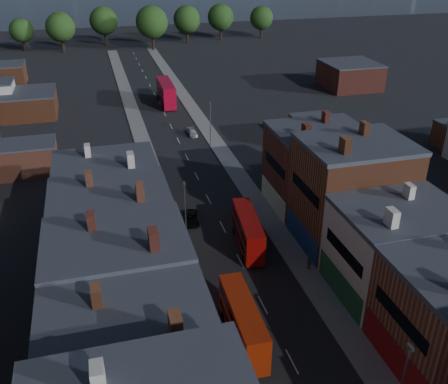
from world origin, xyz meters
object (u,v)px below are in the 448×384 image
bus_2 (166,92)px  ped_1 (217,318)px  ped_3 (309,263)px  bus_1 (248,230)px  car_3 (192,133)px  bus_0 (243,322)px  car_2 (191,218)px

bus_2 → ped_1: 72.97m
ped_3 → bus_2: bearing=0.4°
bus_1 → car_3: (1.33, 39.18, -1.72)m
ped_1 → bus_2: bearing=-71.2°
bus_0 → car_3: bearing=84.4°
car_2 → ped_3: ped_3 is taller
bus_1 → ped_1: 14.60m
bus_0 → bus_1: 16.08m
bus_2 → car_2: bearing=-94.9°
bus_0 → ped_3: bearing=41.2°
bus_0 → bus_2: bus_2 is taller
ped_1 → ped_3: 13.89m
bus_0 → bus_2: bearing=87.5°
bus_0 → ped_3: size_ratio=5.92×
bus_0 → car_3: bus_0 is taller
car_2 → car_3: size_ratio=1.14×
bus_2 → car_3: 20.91m
car_3 → ped_1: size_ratio=2.12×
bus_0 → car_2: bus_0 is taller
car_2 → ped_1: size_ratio=2.42×
bus_0 → ped_3: bus_0 is taller
bus_0 → bus_1: (5.26, 15.19, -0.03)m
bus_0 → ped_1: size_ratio=5.57×
ped_3 → car_3: bearing=0.6°
car_2 → ped_1: (-1.63, -20.23, 0.41)m
bus_2 → bus_0: bearing=-93.1°
bus_1 → bus_2: bus_2 is taller
bus_2 → ped_1: bearing=-94.6°
bus_2 → ped_3: size_ratio=7.15×
bus_0 → bus_1: bus_0 is taller
ped_1 → ped_3: size_ratio=1.06×
bus_0 → ped_3: (10.56, 8.81, -1.33)m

